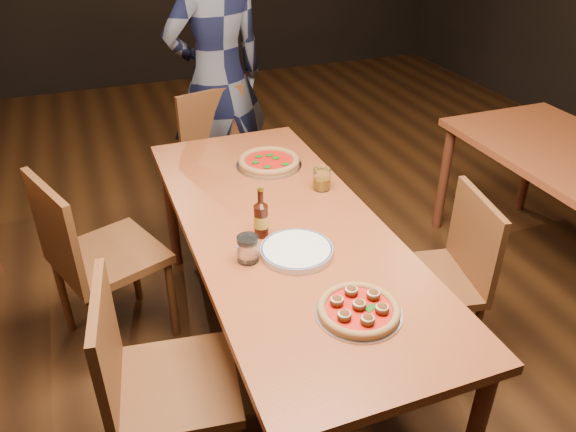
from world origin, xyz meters
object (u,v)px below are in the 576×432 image
object	(u,v)px
plate_stack	(297,251)
chair_end	(231,168)
chair_main_e	(427,280)
pizza_margherita	(269,162)
beer_bottle	(261,220)
water_glass	(248,249)
amber_glass	(322,179)
chair_main_nw	(176,384)
chair_main_sw	(109,254)
pizza_meatball	(359,309)
table_main	(284,239)
diner	(218,79)

from	to	relation	value
plate_stack	chair_end	bearing A→B (deg)	85.78
chair_end	plate_stack	bearing A→B (deg)	-108.36
chair_main_e	pizza_margherita	xyz separation A→B (m)	(-0.48, 0.77, 0.33)
beer_bottle	water_glass	world-z (taller)	beer_bottle
water_glass	chair_end	bearing A→B (deg)	77.72
chair_main_e	amber_glass	bearing A→B (deg)	-132.71
chair_main_e	chair_main_nw	bearing A→B (deg)	-68.81
chair_main_sw	plate_stack	bearing A→B (deg)	-154.67
plate_stack	pizza_meatball	bearing A→B (deg)	-80.57
chair_main_sw	beer_bottle	xyz separation A→B (m)	(0.60, -0.49, 0.34)
chair_main_e	pizza_margherita	size ratio (longest dim) A/B	2.68
chair_main_nw	chair_main_e	distance (m)	1.20
table_main	chair_end	size ratio (longest dim) A/B	2.10
pizza_margherita	amber_glass	bearing A→B (deg)	-64.93
chair_main_sw	beer_bottle	bearing A→B (deg)	-149.98
pizza_margherita	diner	distance (m)	0.93
amber_glass	beer_bottle	bearing A→B (deg)	-144.20
chair_main_sw	plate_stack	size ratio (longest dim) A/B	3.44
table_main	pizza_meatball	bearing A→B (deg)	-86.44
chair_end	amber_glass	distance (m)	0.97
pizza_meatball	chair_end	bearing A→B (deg)	88.91
chair_main_nw	water_glass	bearing A→B (deg)	-47.46
chair_main_nw	pizza_meatball	size ratio (longest dim) A/B	3.16
chair_main_sw	chair_end	xyz separation A→B (m)	(0.79, 0.69, -0.01)
pizza_margherita	diner	xyz separation A→B (m)	(-0.02, 0.92, 0.16)
water_glass	amber_glass	distance (m)	0.65
chair_main_nw	chair_main_e	xyz separation A→B (m)	(1.18, 0.22, -0.02)
pizza_meatball	beer_bottle	world-z (taller)	beer_bottle
chair_end	plate_stack	world-z (taller)	chair_end
plate_stack	chair_main_e	bearing A→B (deg)	0.19
table_main	chair_main_sw	size ratio (longest dim) A/B	2.07
beer_bottle	diner	bearing A→B (deg)	81.60
chair_main_e	amber_glass	xyz separation A→B (m)	(-0.33, 0.45, 0.36)
chair_end	pizza_margherita	distance (m)	0.65
water_glass	amber_glass	bearing A→B (deg)	40.95
chair_main_sw	water_glass	world-z (taller)	chair_main_sw
chair_main_nw	water_glass	distance (m)	0.55
table_main	pizza_margherita	world-z (taller)	pizza_margherita
amber_glass	diner	size ratio (longest dim) A/B	0.05
chair_main_nw	amber_glass	distance (m)	1.13
chair_main_sw	beer_bottle	world-z (taller)	chair_main_sw
chair_main_sw	water_glass	distance (m)	0.87
chair_main_sw	beer_bottle	distance (m)	0.85
chair_main_nw	chair_main_e	size ratio (longest dim) A/B	1.05
pizza_margherita	water_glass	world-z (taller)	water_glass
water_glass	chair_main_sw	bearing A→B (deg)	128.26
pizza_margherita	beer_bottle	distance (m)	0.65
table_main	pizza_margherita	distance (m)	0.58
beer_bottle	diner	world-z (taller)	diner
beer_bottle	amber_glass	world-z (taller)	beer_bottle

